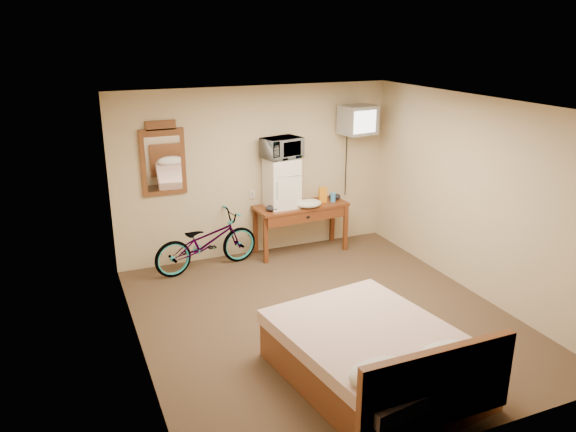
% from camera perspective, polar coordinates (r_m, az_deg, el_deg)
% --- Properties ---
extents(room, '(4.60, 4.64, 2.50)m').
position_cam_1_polar(room, '(6.27, 3.91, -0.22)').
color(room, '#473623').
rests_on(room, ground).
extents(desk, '(1.43, 0.62, 0.75)m').
position_cam_1_polar(desk, '(8.42, 1.42, 0.35)').
color(desk, maroon).
rests_on(desk, floor).
extents(mini_fridge, '(0.46, 0.45, 0.73)m').
position_cam_1_polar(mini_fridge, '(8.22, -0.64, 3.40)').
color(mini_fridge, white).
rests_on(mini_fridge, desk).
extents(microwave, '(0.62, 0.49, 0.30)m').
position_cam_1_polar(microwave, '(8.10, -0.65, 6.93)').
color(microwave, white).
rests_on(microwave, mini_fridge).
extents(snack_bag, '(0.12, 0.08, 0.23)m').
position_cam_1_polar(snack_bag, '(8.52, 3.54, 2.17)').
color(snack_bag, orange).
rests_on(snack_bag, desk).
extents(blue_cup, '(0.08, 0.08, 0.14)m').
position_cam_1_polar(blue_cup, '(8.57, 4.59, 1.91)').
color(blue_cup, '#3F90D8').
rests_on(blue_cup, desk).
extents(cloth_cream, '(0.39, 0.30, 0.12)m').
position_cam_1_polar(cloth_cream, '(8.27, 2.13, 1.28)').
color(cloth_cream, silver).
rests_on(cloth_cream, desk).
extents(cloth_dark_a, '(0.23, 0.17, 0.09)m').
position_cam_1_polar(cloth_dark_a, '(8.12, -1.52, 0.83)').
color(cloth_dark_a, black).
rests_on(cloth_dark_a, desk).
extents(cloth_dark_b, '(0.20, 0.16, 0.09)m').
position_cam_1_polar(cloth_dark_b, '(8.70, 4.75, 1.99)').
color(cloth_dark_b, black).
rests_on(cloth_dark_b, desk).
extents(crt_television, '(0.54, 0.61, 0.43)m').
position_cam_1_polar(crt_television, '(8.54, 7.11, 9.66)').
color(crt_television, black).
rests_on(crt_television, room).
extents(wall_mirror, '(0.61, 0.04, 1.03)m').
position_cam_1_polar(wall_mirror, '(7.87, -12.58, 5.62)').
color(wall_mirror, brown).
rests_on(wall_mirror, room).
extents(bicycle, '(1.61, 0.80, 0.81)m').
position_cam_1_polar(bicycle, '(7.99, -8.29, -2.61)').
color(bicycle, black).
rests_on(bicycle, floor).
extents(bed, '(1.74, 2.15, 0.90)m').
position_cam_1_polar(bed, '(5.54, 9.08, -14.06)').
color(bed, brown).
rests_on(bed, floor).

